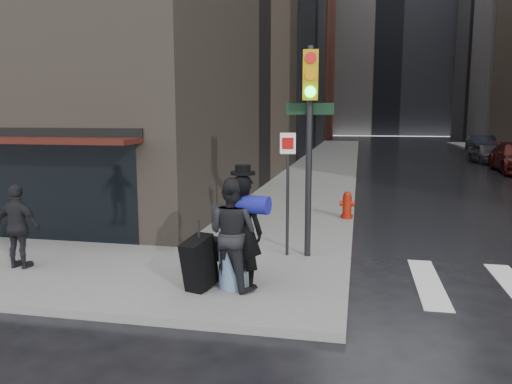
% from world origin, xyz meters
% --- Properties ---
extents(ground, '(140.00, 140.00, 0.00)m').
position_xyz_m(ground, '(0.00, 0.00, 0.00)').
color(ground, black).
rests_on(ground, ground).
extents(sidewalk_left, '(4.00, 50.00, 0.15)m').
position_xyz_m(sidewalk_left, '(0.00, 27.00, 0.07)').
color(sidewalk_left, slate).
rests_on(sidewalk_left, ground).
extents(bldg_left_far, '(22.00, 20.00, 26.00)m').
position_xyz_m(bldg_left_far, '(-13.00, 62.00, 13.00)').
color(bldg_left_far, brown).
rests_on(bldg_left_far, ground).
extents(bldg_distant, '(40.00, 12.00, 32.00)m').
position_xyz_m(bldg_distant, '(6.00, 78.00, 16.00)').
color(bldg_distant, slate).
rests_on(bldg_distant, ground).
extents(man_overcoat, '(1.44, 1.06, 2.26)m').
position_xyz_m(man_overcoat, '(-0.03, -0.44, 1.10)').
color(man_overcoat, black).
rests_on(man_overcoat, ground).
extents(man_jeans, '(1.39, 1.15, 2.01)m').
position_xyz_m(man_jeans, '(-0.05, -0.44, 1.16)').
color(man_jeans, black).
rests_on(man_jeans, ground).
extents(man_greycoat, '(1.03, 0.47, 1.72)m').
position_xyz_m(man_greycoat, '(-4.59, -0.17, 1.01)').
color(man_greycoat, black).
rests_on(man_greycoat, ground).
extents(traffic_light, '(1.12, 0.55, 4.51)m').
position_xyz_m(traffic_light, '(1.02, 1.79, 3.06)').
color(traffic_light, black).
rests_on(traffic_light, ground).
extents(fire_hydrant, '(0.45, 0.36, 0.82)m').
position_xyz_m(fire_hydrant, '(1.80, 6.19, 0.52)').
color(fire_hydrant, maroon).
rests_on(fire_hydrant, ground).
extents(parked_car_4, '(1.98, 4.12, 1.36)m').
position_xyz_m(parked_car_4, '(10.54, 27.37, 0.68)').
color(parked_car_4, '#3F3E43').
rests_on(parked_car_4, ground).
extents(parked_car_5, '(1.92, 5.02, 1.63)m').
position_xyz_m(parked_car_5, '(11.50, 32.96, 0.82)').
color(parked_car_5, black).
rests_on(parked_car_5, ground).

